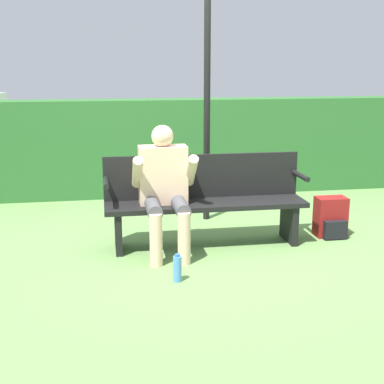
{
  "coord_description": "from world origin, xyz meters",
  "views": [
    {
      "loc": [
        -0.93,
        -4.74,
        1.68
      ],
      "look_at": [
        -0.15,
        -0.1,
        0.55
      ],
      "focal_mm": 50.0,
      "sensor_mm": 36.0,
      "label": 1
    }
  ],
  "objects_px": {
    "person_seated": "(164,184)",
    "signpost": "(207,76)",
    "water_bottle": "(177,269)",
    "backpack": "(331,218)",
    "park_bench": "(205,198)"
  },
  "relations": [
    {
      "from": "person_seated",
      "to": "signpost",
      "type": "height_order",
      "value": "signpost"
    },
    {
      "from": "park_bench",
      "to": "person_seated",
      "type": "xyz_separation_m",
      "value": [
        -0.4,
        -0.13,
        0.19
      ]
    },
    {
      "from": "water_bottle",
      "to": "signpost",
      "type": "bearing_deg",
      "value": 71.51
    },
    {
      "from": "park_bench",
      "to": "signpost",
      "type": "bearing_deg",
      "value": 77.7
    },
    {
      "from": "water_bottle",
      "to": "backpack",
      "type": "bearing_deg",
      "value": 27.88
    },
    {
      "from": "signpost",
      "to": "backpack",
      "type": "bearing_deg",
      "value": -35.9
    },
    {
      "from": "backpack",
      "to": "signpost",
      "type": "height_order",
      "value": "signpost"
    },
    {
      "from": "person_seated",
      "to": "backpack",
      "type": "bearing_deg",
      "value": 4.73
    },
    {
      "from": "backpack",
      "to": "signpost",
      "type": "xyz_separation_m",
      "value": [
        -1.11,
        0.8,
        1.37
      ]
    },
    {
      "from": "backpack",
      "to": "water_bottle",
      "type": "xyz_separation_m",
      "value": [
        -1.67,
        -0.88,
        -0.08
      ]
    },
    {
      "from": "backpack",
      "to": "water_bottle",
      "type": "relative_size",
      "value": 1.73
    },
    {
      "from": "park_bench",
      "to": "water_bottle",
      "type": "relative_size",
      "value": 8.23
    },
    {
      "from": "person_seated",
      "to": "backpack",
      "type": "relative_size",
      "value": 2.89
    },
    {
      "from": "person_seated",
      "to": "signpost",
      "type": "xyz_separation_m",
      "value": [
        0.57,
        0.94,
        0.93
      ]
    },
    {
      "from": "person_seated",
      "to": "water_bottle",
      "type": "relative_size",
      "value": 5.01
    }
  ]
}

